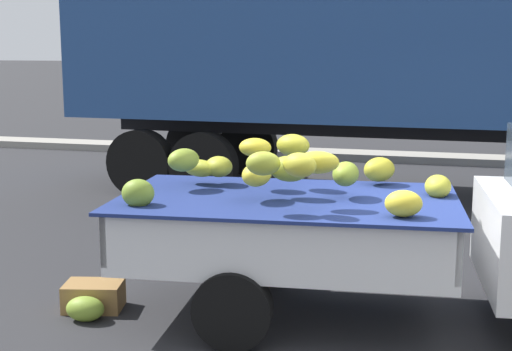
% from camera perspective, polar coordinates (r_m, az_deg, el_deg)
% --- Properties ---
extents(ground, '(220.00, 220.00, 0.00)m').
position_cam_1_polar(ground, '(6.38, 13.90, -12.01)').
color(ground, '#28282B').
extents(curb_strip, '(80.00, 0.80, 0.16)m').
position_cam_1_polar(curb_strip, '(15.46, 14.74, 1.28)').
color(curb_strip, gray).
rests_on(curb_strip, ground).
extents(semi_trailer, '(12.06, 2.88, 3.95)m').
position_cam_1_polar(semi_trailer, '(11.60, 14.75, 10.65)').
color(semi_trailer, navy).
rests_on(semi_trailer, ground).
extents(fallen_banana_bunch_near_tailgate, '(0.36, 0.27, 0.22)m').
position_cam_1_polar(fallen_banana_bunch_near_tailgate, '(6.59, -13.42, -10.26)').
color(fallen_banana_bunch_near_tailgate, olive).
rests_on(fallen_banana_bunch_near_tailgate, ground).
extents(produce_crate, '(0.59, 0.47, 0.25)m').
position_cam_1_polar(produce_crate, '(6.84, -12.77, -9.32)').
color(produce_crate, olive).
rests_on(produce_crate, ground).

